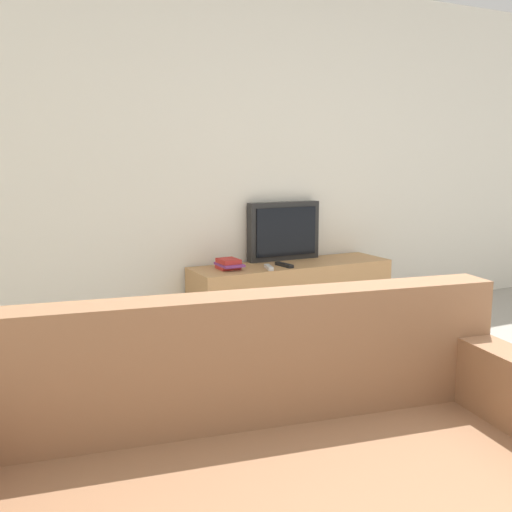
{
  "coord_description": "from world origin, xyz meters",
  "views": [
    {
      "loc": [
        -2.11,
        -1.07,
        1.3
      ],
      "look_at": [
        -0.36,
        2.35,
        0.66
      ],
      "focal_mm": 42.0,
      "sensor_mm": 36.0,
      "label": 1
    }
  ],
  "objects_px": {
    "television": "(284,231)",
    "remote_on_stand": "(284,265)",
    "remote_secondary": "(269,267)",
    "tv_stand": "(292,296)",
    "couch": "(258,505)",
    "book_stack": "(229,264)"
  },
  "relations": [
    {
      "from": "book_stack",
      "to": "remote_on_stand",
      "type": "xyz_separation_m",
      "value": [
        0.4,
        -0.09,
        -0.03
      ]
    },
    {
      "from": "couch",
      "to": "remote_on_stand",
      "type": "distance_m",
      "value": 2.71
    },
    {
      "from": "couch",
      "to": "television",
      "type": "bearing_deg",
      "value": 68.25
    },
    {
      "from": "book_stack",
      "to": "tv_stand",
      "type": "bearing_deg",
      "value": -1.17
    },
    {
      "from": "couch",
      "to": "book_stack",
      "type": "distance_m",
      "value": 2.62
    },
    {
      "from": "tv_stand",
      "to": "remote_on_stand",
      "type": "bearing_deg",
      "value": -143.88
    },
    {
      "from": "tv_stand",
      "to": "couch",
      "type": "relative_size",
      "value": 0.75
    },
    {
      "from": "television",
      "to": "remote_secondary",
      "type": "xyz_separation_m",
      "value": [
        -0.29,
        -0.29,
        -0.21
      ]
    },
    {
      "from": "book_stack",
      "to": "television",
      "type": "bearing_deg",
      "value": 16.47
    },
    {
      "from": "tv_stand",
      "to": "television",
      "type": "height_order",
      "value": "television"
    },
    {
      "from": "remote_secondary",
      "to": "tv_stand",
      "type": "bearing_deg",
      "value": 23.92
    },
    {
      "from": "couch",
      "to": "remote_secondary",
      "type": "relative_size",
      "value": 12.69
    },
    {
      "from": "book_stack",
      "to": "remote_secondary",
      "type": "relative_size",
      "value": 1.33
    },
    {
      "from": "book_stack",
      "to": "remote_on_stand",
      "type": "height_order",
      "value": "book_stack"
    },
    {
      "from": "television",
      "to": "remote_on_stand",
      "type": "height_order",
      "value": "television"
    },
    {
      "from": "tv_stand",
      "to": "remote_on_stand",
      "type": "xyz_separation_m",
      "value": [
        -0.11,
        -0.08,
        0.26
      ]
    },
    {
      "from": "remote_on_stand",
      "to": "remote_secondary",
      "type": "distance_m",
      "value": 0.15
    },
    {
      "from": "television",
      "to": "remote_secondary",
      "type": "relative_size",
      "value": 3.66
    },
    {
      "from": "book_stack",
      "to": "remote_on_stand",
      "type": "bearing_deg",
      "value": -13.13
    },
    {
      "from": "tv_stand",
      "to": "couch",
      "type": "xyz_separation_m",
      "value": [
        -1.52,
        -2.39,
        0.03
      ]
    },
    {
      "from": "remote_secondary",
      "to": "remote_on_stand",
      "type": "bearing_deg",
      "value": 12.28
    },
    {
      "from": "couch",
      "to": "remote_secondary",
      "type": "bearing_deg",
      "value": 70.39
    }
  ]
}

